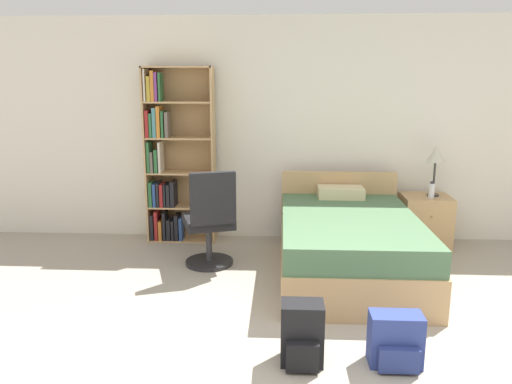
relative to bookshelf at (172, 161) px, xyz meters
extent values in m
cube|color=silver|center=(1.54, 0.21, 0.34)|extent=(9.00, 0.06, 2.60)
cube|color=tan|center=(-0.28, 0.00, 0.06)|extent=(0.02, 0.29, 2.03)
cube|color=tan|center=(0.50, 0.00, 0.06)|extent=(0.02, 0.29, 2.03)
cube|color=#A48256|center=(0.11, 0.14, 0.06)|extent=(0.80, 0.01, 2.03)
cube|color=tan|center=(0.11, 0.00, -0.95)|extent=(0.76, 0.28, 0.02)
cube|color=black|center=(-0.24, -0.04, -0.79)|extent=(0.04, 0.20, 0.30)
cube|color=maroon|center=(-0.19, -0.05, -0.77)|extent=(0.04, 0.18, 0.35)
cube|color=orange|center=(-0.14, -0.04, -0.82)|extent=(0.04, 0.20, 0.23)
cube|color=black|center=(-0.09, -0.04, -0.77)|extent=(0.03, 0.19, 0.34)
cube|color=black|center=(-0.04, -0.05, -0.81)|extent=(0.04, 0.17, 0.25)
cube|color=black|center=(0.01, -0.04, -0.82)|extent=(0.03, 0.20, 0.24)
cube|color=black|center=(0.05, -0.04, -0.79)|extent=(0.04, 0.21, 0.30)
cube|color=navy|center=(0.10, -0.06, -0.80)|extent=(0.03, 0.17, 0.27)
cube|color=tan|center=(0.11, 0.00, -0.54)|extent=(0.76, 0.28, 0.02)
cube|color=#2D6638|center=(-0.24, -0.05, -0.39)|extent=(0.04, 0.17, 0.29)
cube|color=navy|center=(-0.19, -0.03, -0.40)|extent=(0.04, 0.23, 0.27)
cube|color=black|center=(-0.15, -0.03, -0.39)|extent=(0.03, 0.22, 0.28)
cube|color=maroon|center=(-0.11, -0.03, -0.40)|extent=(0.04, 0.22, 0.27)
cube|color=black|center=(-0.07, -0.02, -0.40)|extent=(0.02, 0.23, 0.27)
cube|color=black|center=(-0.03, -0.05, -0.40)|extent=(0.04, 0.17, 0.27)
cube|color=black|center=(0.02, -0.03, -0.38)|extent=(0.04, 0.22, 0.30)
cube|color=tan|center=(0.11, 0.00, -0.14)|extent=(0.76, 0.28, 0.02)
cube|color=#2D6638|center=(-0.24, -0.04, 0.05)|extent=(0.03, 0.19, 0.35)
cube|color=#665B51|center=(-0.21, -0.04, -0.01)|extent=(0.03, 0.20, 0.24)
cube|color=#2D6638|center=(-0.16, -0.04, 0.01)|extent=(0.04, 0.20, 0.27)
cube|color=beige|center=(-0.11, -0.04, 0.05)|extent=(0.03, 0.21, 0.35)
cube|color=tan|center=(0.11, 0.00, 0.27)|extent=(0.76, 0.28, 0.02)
cube|color=maroon|center=(-0.24, -0.04, 0.43)|extent=(0.04, 0.21, 0.31)
cube|color=#2D6638|center=(-0.20, -0.05, 0.42)|extent=(0.03, 0.19, 0.27)
cube|color=teal|center=(-0.16, -0.03, 0.45)|extent=(0.04, 0.22, 0.33)
cube|color=orange|center=(-0.11, -0.05, 0.45)|extent=(0.04, 0.19, 0.35)
cube|color=#2D6638|center=(-0.06, -0.03, 0.43)|extent=(0.03, 0.22, 0.30)
cube|color=#665B51|center=(-0.02, -0.05, 0.42)|extent=(0.04, 0.17, 0.29)
cube|color=tan|center=(0.11, 0.00, 0.67)|extent=(0.76, 0.28, 0.02)
cube|color=beige|center=(-0.25, -0.03, 0.86)|extent=(0.02, 0.21, 0.36)
cube|color=gold|center=(-0.20, -0.04, 0.82)|extent=(0.04, 0.20, 0.27)
cube|color=orange|center=(-0.16, -0.04, 0.85)|extent=(0.04, 0.19, 0.34)
cube|color=#7A387F|center=(-0.12, -0.04, 0.84)|extent=(0.03, 0.21, 0.32)
cube|color=#2D6638|center=(-0.08, -0.05, 0.84)|extent=(0.02, 0.18, 0.31)
cube|color=tan|center=(0.11, 0.00, 1.06)|extent=(0.80, 0.29, 0.02)
cube|color=tan|center=(1.94, -1.04, -0.77)|extent=(1.30, 2.05, 0.37)
cube|color=#4C704C|center=(1.94, -1.04, -0.47)|extent=(1.28, 2.01, 0.23)
cube|color=tan|center=(1.94, -0.06, -0.53)|extent=(1.30, 0.08, 0.86)
cube|color=beige|center=(1.94, -0.27, -0.29)|extent=(0.50, 0.30, 0.12)
cylinder|color=#232326|center=(0.54, -0.80, -0.94)|extent=(0.49, 0.49, 0.04)
cylinder|color=#333338|center=(0.54, -0.80, -0.73)|extent=(0.06, 0.06, 0.37)
cube|color=black|center=(0.54, -0.80, -0.50)|extent=(0.61, 0.61, 0.10)
cube|color=black|center=(0.63, -1.07, -0.19)|extent=(0.44, 0.21, 0.51)
cube|color=tan|center=(2.93, -0.12, -0.66)|extent=(0.53, 0.47, 0.60)
sphere|color=tan|center=(2.93, -0.36, -0.54)|extent=(0.02, 0.02, 0.02)
cylinder|color=#333333|center=(3.00, -0.11, -0.35)|extent=(0.13, 0.13, 0.02)
cylinder|color=#333333|center=(3.00, -0.11, -0.16)|extent=(0.02, 0.02, 0.37)
cone|color=beige|center=(3.00, -0.11, 0.12)|extent=(0.20, 0.20, 0.18)
cylinder|color=silver|center=(2.94, -0.23, -0.28)|extent=(0.07, 0.07, 0.17)
cylinder|color=#2D2D33|center=(2.94, -0.23, -0.18)|extent=(0.04, 0.04, 0.02)
cube|color=navy|center=(2.06, -2.61, -0.78)|extent=(0.35, 0.19, 0.36)
cube|color=navy|center=(2.06, -2.74, -0.86)|extent=(0.26, 0.07, 0.16)
cube|color=black|center=(1.43, -2.62, -0.75)|extent=(0.29, 0.20, 0.43)
cube|color=black|center=(1.43, -2.76, -0.84)|extent=(0.22, 0.07, 0.19)
camera|label=1|loc=(1.28, -5.70, 0.91)|focal=35.00mm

